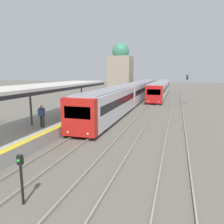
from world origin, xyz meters
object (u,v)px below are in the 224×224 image
(train_far, at_px, (161,88))
(train_near, at_px, (135,92))
(person_on_platform, at_px, (42,114))
(signal_post_near, at_px, (21,174))
(signal_mast_far, at_px, (187,86))

(train_far, bearing_deg, train_near, -105.83)
(person_on_platform, relative_size, train_near, 0.04)
(train_far, height_order, signal_post_near, train_far)
(train_near, bearing_deg, signal_post_near, -87.29)
(person_on_platform, bearing_deg, train_far, 79.90)
(person_on_platform, xyz_separation_m, train_far, (6.15, 34.53, -0.16))
(person_on_platform, xyz_separation_m, signal_post_near, (4.12, -7.44, -0.66))
(signal_post_near, relative_size, signal_mast_far, 0.43)
(train_near, xyz_separation_m, signal_mast_far, (8.22, -0.47, 1.14))
(person_on_platform, height_order, signal_post_near, person_on_platform)
(train_far, xyz_separation_m, signal_mast_far, (4.78, -12.60, 1.21))
(train_far, bearing_deg, person_on_platform, -100.10)
(signal_post_near, bearing_deg, train_far, 87.23)
(person_on_platform, height_order, train_far, train_far)
(signal_post_near, bearing_deg, signal_mast_far, 76.94)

